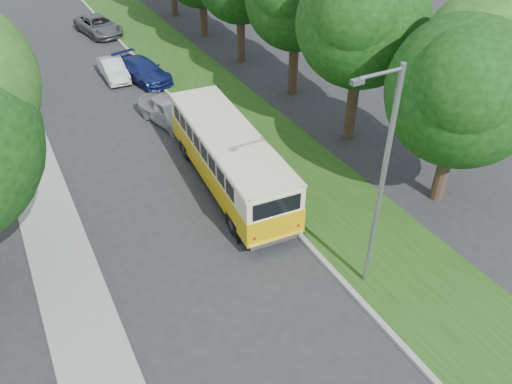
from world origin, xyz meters
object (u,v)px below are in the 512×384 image
lamppost_near (380,180)px  car_white (113,69)px  car_silver (169,111)px  car_grey (99,25)px  car_blue (143,70)px  vintage_bus (229,160)px

lamppost_near → car_white: 22.17m
lamppost_near → car_silver: 14.86m
car_white → lamppost_near: bearing=-81.5°
car_white → car_grey: car_grey is taller
car_silver → car_blue: size_ratio=0.92×
car_white → car_blue: size_ratio=0.80×
car_silver → lamppost_near: bearing=-96.3°
lamppost_near → car_blue: lamppost_near is taller
car_white → car_blue: (1.54, -1.21, 0.07)m
car_blue → car_grey: bearing=76.2°
car_silver → car_blue: car_silver is taller
car_silver → car_white: bearing=84.6°
car_blue → car_grey: car_grey is taller
lamppost_near → car_grey: size_ratio=1.61×
car_silver → car_blue: 6.18m
vintage_bus → car_blue: bearing=93.1°
car_grey → car_silver: bearing=-101.2°
vintage_bus → car_white: 14.29m
lamppost_near → vintage_bus: lamppost_near is taller
lamppost_near → car_grey: 30.89m
lamppost_near → vintage_bus: size_ratio=0.85×
vintage_bus → car_silver: 6.88m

